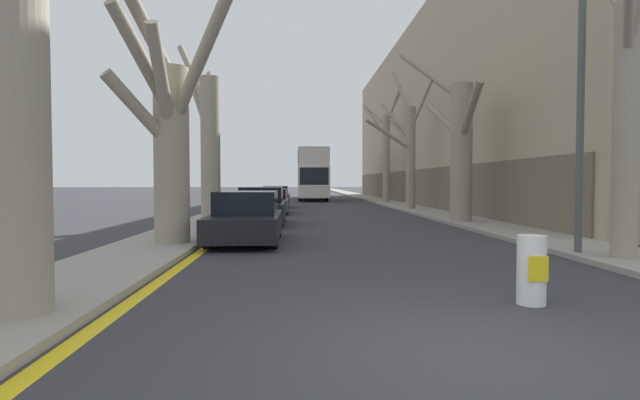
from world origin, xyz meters
TOP-DOWN VIEW (x-y plane):
  - ground_plane at (0.00, 0.00)m, footprint 300.00×300.00m
  - sidewalk_left at (-5.30, 50.00)m, footprint 2.22×120.00m
  - sidewalk_right at (5.30, 50.00)m, footprint 2.22×120.00m
  - building_facade_right at (11.40, 33.06)m, footprint 10.08×49.77m
  - kerb_line_stripe at (-4.01, 50.00)m, footprint 0.24×120.00m
  - street_tree_left_1 at (-4.91, 8.14)m, footprint 3.31×2.53m
  - street_tree_left_2 at (-5.11, 14.74)m, footprint 2.04×2.37m
  - street_tree_right_0 at (5.06, 5.41)m, footprint 2.32×3.23m
  - street_tree_right_1 at (4.74, 15.14)m, footprint 2.52×5.36m
  - street_tree_right_2 at (4.75, 24.22)m, footprint 3.73×3.53m
  - street_tree_right_3 at (4.95, 32.93)m, footprint 2.83×4.04m
  - double_decker_bus at (-0.39, 40.78)m, footprint 2.62×10.72m
  - parked_car_0 at (-3.11, 9.24)m, footprint 1.86×4.19m
  - parked_car_1 at (-3.11, 14.98)m, footprint 1.81×4.32m
  - parked_car_2 at (-3.11, 21.80)m, footprint 1.81×4.36m
  - parked_car_3 at (-3.11, 27.79)m, footprint 1.72×4.08m
  - lamp_post at (4.42, 6.15)m, footprint 1.40×0.20m
  - traffic_bollard at (1.51, 2.05)m, footprint 0.39×0.40m

SIDE VIEW (x-z plane):
  - ground_plane at x=0.00m, z-range 0.00..0.00m
  - kerb_line_stripe at x=-4.01m, z-range 0.00..0.01m
  - sidewalk_left at x=-5.30m, z-range 0.00..0.12m
  - sidewalk_right at x=5.30m, z-range 0.00..0.12m
  - traffic_bollard at x=1.51m, z-range 0.00..0.95m
  - parked_car_2 at x=-3.11m, z-range -0.03..1.27m
  - parked_car_3 at x=-3.11m, z-range -0.03..1.36m
  - parked_car_0 at x=-3.11m, z-range -0.04..1.37m
  - parked_car_1 at x=-3.11m, z-range -0.04..1.42m
  - double_decker_bus at x=-0.39m, z-range 0.29..4.80m
  - street_tree_left_1 at x=-4.91m, z-range -0.21..5.91m
  - street_tree_right_1 at x=4.74m, z-range -0.51..6.87m
  - street_tree_right_0 at x=5.06m, z-range -0.20..6.58m
  - street_tree_left_2 at x=-5.11m, z-range -0.33..6.97m
  - street_tree_right_2 at x=4.75m, z-range -0.58..7.79m
  - street_tree_right_3 at x=4.95m, z-range -0.29..8.28m
  - lamp_post at x=4.42m, z-range 0.46..8.08m
  - building_facade_right at x=11.40m, z-range -0.01..13.08m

